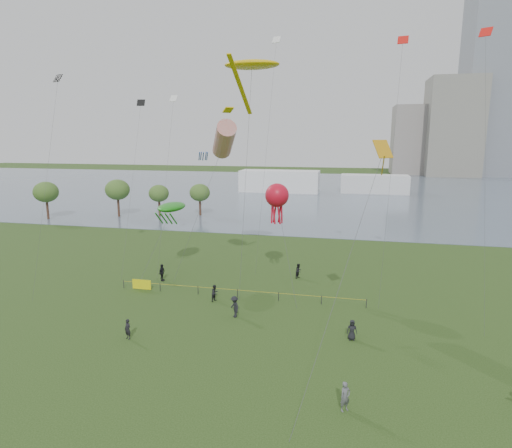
% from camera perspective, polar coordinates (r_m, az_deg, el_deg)
% --- Properties ---
extents(ground_plane, '(400.00, 400.00, 0.00)m').
position_cam_1_polar(ground_plane, '(29.40, -4.48, -19.43)').
color(ground_plane, '#1D3510').
extents(lake, '(400.00, 120.00, 0.08)m').
position_cam_1_polar(lake, '(125.22, 8.98, 4.41)').
color(lake, slate).
rests_on(lake, ground_plane).
extents(tower, '(24.00, 24.00, 120.00)m').
position_cam_1_polar(tower, '(204.65, 30.11, 22.68)').
color(tower, slate).
rests_on(tower, ground_plane).
extents(building_mid, '(20.00, 20.00, 38.00)m').
position_cam_1_polar(building_mid, '(190.06, 24.71, 11.61)').
color(building_mid, slate).
rests_on(building_mid, ground_plane).
extents(building_low, '(16.00, 18.00, 28.00)m').
position_cam_1_polar(building_low, '(193.64, 20.10, 10.45)').
color(building_low, gray).
rests_on(building_low, ground_plane).
extents(pavilion_left, '(22.00, 8.00, 6.00)m').
position_cam_1_polar(pavilion_left, '(121.28, 3.17, 5.72)').
color(pavilion_left, white).
rests_on(pavilion_left, ground_plane).
extents(pavilion_right, '(18.00, 7.00, 5.00)m').
position_cam_1_polar(pavilion_right, '(122.90, 15.50, 5.16)').
color(pavilion_right, silver).
rests_on(pavilion_right, ground_plane).
extents(trees, '(30.92, 14.01, 7.23)m').
position_cam_1_polar(trees, '(85.78, -17.42, 4.12)').
color(trees, '#3C251B').
rests_on(trees, ground_plane).
extents(fence, '(24.07, 0.07, 1.05)m').
position_cam_1_polar(fence, '(43.40, -10.40, -8.29)').
color(fence, black).
rests_on(fence, ground_plane).
extents(kite_flyer, '(0.75, 0.72, 1.73)m').
position_cam_1_polar(kite_flyer, '(26.23, 11.81, -21.61)').
color(kite_flyer, '#56585E').
rests_on(kite_flyer, ground_plane).
extents(spectator_a, '(0.85, 0.94, 1.59)m').
position_cam_1_polar(spectator_a, '(40.70, -5.50, -9.14)').
color(spectator_a, black).
rests_on(spectator_a, ground_plane).
extents(spectator_b, '(1.31, 1.37, 1.86)m').
position_cam_1_polar(spectator_b, '(37.13, -2.88, -10.95)').
color(spectator_b, black).
rests_on(spectator_b, ground_plane).
extents(spectator_c, '(0.54, 1.12, 1.86)m').
position_cam_1_polar(spectator_c, '(47.00, -12.43, -6.34)').
color(spectator_c, black).
rests_on(spectator_c, ground_plane).
extents(spectator_d, '(0.83, 0.60, 1.58)m').
position_cam_1_polar(spectator_d, '(34.09, 12.67, -13.61)').
color(spectator_d, black).
rests_on(spectator_d, ground_plane).
extents(spectator_f, '(0.67, 0.56, 1.57)m').
position_cam_1_polar(spectator_f, '(34.83, -16.73, -13.28)').
color(spectator_f, black).
rests_on(spectator_f, ground_plane).
extents(spectator_g, '(0.91, 0.98, 1.62)m').
position_cam_1_polar(spectator_g, '(47.06, 5.71, -6.25)').
color(spectator_g, black).
rests_on(spectator_g, ground_plane).
extents(kite_stingray, '(5.18, 10.09, 22.04)m').
position_cam_1_polar(kite_stingray, '(41.77, -0.60, 20.39)').
color(kite_stingray, '#3F3F42').
extents(kite_windsock, '(7.46, 5.23, 16.85)m').
position_cam_1_polar(kite_windsock, '(43.38, -4.29, 11.16)').
color(kite_windsock, '#3F3F42').
extents(kite_creature, '(3.67, 6.14, 8.03)m').
position_cam_1_polar(kite_creature, '(48.02, -11.19, 2.22)').
color(kite_creature, '#3F3F42').
extents(kite_octopus, '(4.16, 7.30, 10.56)m').
position_cam_1_polar(kite_octopus, '(43.35, 2.82, 3.77)').
color(kite_octopus, '#3F3F42').
extents(kite_delta, '(5.14, 10.86, 14.94)m').
position_cam_1_polar(kite_delta, '(28.48, 16.13, 7.94)').
color(kite_delta, '#3F3F42').
extents(small_kites, '(39.17, 12.17, 7.42)m').
position_cam_1_polar(small_kites, '(46.00, -1.99, 20.05)').
color(small_kites, black).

